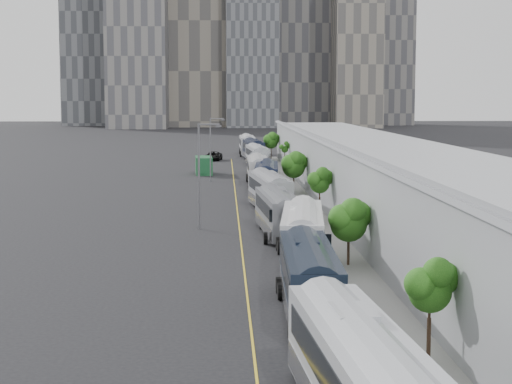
{
  "coord_description": "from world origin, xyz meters",
  "views": [
    {
      "loc": [
        -2.77,
        -23.16,
        11.3
      ],
      "look_at": [
        0.02,
        52.17,
        3.0
      ],
      "focal_mm": 60.0,
      "sensor_mm": 36.0,
      "label": 1
    }
  ],
  "objects_px": {
    "bus_10": "(247,147)",
    "bus_5": "(267,181)",
    "suv": "(213,156)",
    "bus_3": "(278,216)",
    "street_lamp_far": "(212,145)",
    "bus_9": "(253,151)",
    "bus_2": "(302,240)",
    "bus_6": "(258,173)",
    "bus_1": "(309,285)",
    "bus_8": "(257,157)",
    "bus_4": "(270,195)",
    "shipping_container": "(204,165)",
    "street_lamp_near": "(201,169)",
    "bus_7": "(260,165)"
  },
  "relations": [
    {
      "from": "street_lamp_far",
      "to": "shipping_container",
      "type": "xyz_separation_m",
      "value": [
        -1.37,
        10.91,
        -3.69
      ]
    },
    {
      "from": "bus_4",
      "to": "street_lamp_far",
      "type": "distance_m",
      "value": 32.15
    },
    {
      "from": "bus_3",
      "to": "suv",
      "type": "bearing_deg",
      "value": 90.53
    },
    {
      "from": "bus_6",
      "to": "street_lamp_near",
      "type": "height_order",
      "value": "street_lamp_near"
    },
    {
      "from": "bus_4",
      "to": "bus_9",
      "type": "distance_m",
      "value": 70.21
    },
    {
      "from": "bus_1",
      "to": "bus_4",
      "type": "height_order",
      "value": "bus_4"
    },
    {
      "from": "bus_7",
      "to": "street_lamp_near",
      "type": "height_order",
      "value": "street_lamp_near"
    },
    {
      "from": "bus_3",
      "to": "bus_10",
      "type": "distance_m",
      "value": 100.0
    },
    {
      "from": "bus_2",
      "to": "bus_1",
      "type": "bearing_deg",
      "value": -88.33
    },
    {
      "from": "bus_1",
      "to": "bus_7",
      "type": "xyz_separation_m",
      "value": [
        0.87,
        81.54,
        -0.03
      ]
    },
    {
      "from": "bus_3",
      "to": "bus_5",
      "type": "bearing_deg",
      "value": 85.2
    },
    {
      "from": "bus_6",
      "to": "bus_7",
      "type": "height_order",
      "value": "bus_6"
    },
    {
      "from": "bus_9",
      "to": "suv",
      "type": "xyz_separation_m",
      "value": [
        -7.29,
        0.29,
        -0.82
      ]
    },
    {
      "from": "street_lamp_near",
      "to": "bus_7",
      "type": "bearing_deg",
      "value": 82.01
    },
    {
      "from": "bus_10",
      "to": "bus_5",
      "type": "bearing_deg",
      "value": -90.28
    },
    {
      "from": "bus_5",
      "to": "bus_10",
      "type": "bearing_deg",
      "value": 93.85
    },
    {
      "from": "bus_7",
      "to": "street_lamp_far",
      "type": "height_order",
      "value": "street_lamp_far"
    },
    {
      "from": "bus_8",
      "to": "shipping_container",
      "type": "distance_m",
      "value": 16.09
    },
    {
      "from": "bus_1",
      "to": "bus_8",
      "type": "bearing_deg",
      "value": 91.07
    },
    {
      "from": "bus_2",
      "to": "bus_6",
      "type": "bearing_deg",
      "value": 96.49
    },
    {
      "from": "bus_1",
      "to": "bus_2",
      "type": "xyz_separation_m",
      "value": [
        0.92,
        13.82,
        0.07
      ]
    },
    {
      "from": "bus_7",
      "to": "bus_9",
      "type": "bearing_deg",
      "value": 95.76
    },
    {
      "from": "bus_2",
      "to": "street_lamp_far",
      "type": "height_order",
      "value": "street_lamp_far"
    },
    {
      "from": "shipping_container",
      "to": "suv",
      "type": "xyz_separation_m",
      "value": [
        1.06,
        28.21,
        -0.48
      ]
    },
    {
      "from": "bus_4",
      "to": "bus_7",
      "type": "xyz_separation_m",
      "value": [
        0.76,
        40.33,
        -0.07
      ]
    },
    {
      "from": "bus_6",
      "to": "suv",
      "type": "distance_m",
      "value": 44.49
    },
    {
      "from": "bus_9",
      "to": "shipping_container",
      "type": "height_order",
      "value": "bus_9"
    },
    {
      "from": "bus_9",
      "to": "shipping_container",
      "type": "xyz_separation_m",
      "value": [
        -8.35,
        -27.93,
        -0.34
      ]
    },
    {
      "from": "bus_8",
      "to": "street_lamp_far",
      "type": "bearing_deg",
      "value": -109.84
    },
    {
      "from": "bus_8",
      "to": "bus_9",
      "type": "height_order",
      "value": "bus_9"
    },
    {
      "from": "street_lamp_far",
      "to": "bus_9",
      "type": "bearing_deg",
      "value": 79.82
    },
    {
      "from": "bus_10",
      "to": "suv",
      "type": "height_order",
      "value": "bus_10"
    },
    {
      "from": "bus_1",
      "to": "bus_5",
      "type": "height_order",
      "value": "bus_5"
    },
    {
      "from": "bus_6",
      "to": "bus_1",
      "type": "bearing_deg",
      "value": -89.55
    },
    {
      "from": "bus_7",
      "to": "bus_8",
      "type": "distance_m",
      "value": 15.67
    },
    {
      "from": "street_lamp_far",
      "to": "shipping_container",
      "type": "height_order",
      "value": "street_lamp_far"
    },
    {
      "from": "bus_6",
      "to": "street_lamp_near",
      "type": "distance_m",
      "value": 38.76
    },
    {
      "from": "shipping_container",
      "to": "bus_5",
      "type": "bearing_deg",
      "value": -76.74
    },
    {
      "from": "bus_5",
      "to": "bus_6",
      "type": "xyz_separation_m",
      "value": [
        -0.58,
        11.55,
        -0.02
      ]
    },
    {
      "from": "bus_7",
      "to": "bus_10",
      "type": "relative_size",
      "value": 0.93
    },
    {
      "from": "bus_10",
      "to": "bus_1",
      "type": "bearing_deg",
      "value": -90.69
    },
    {
      "from": "bus_5",
      "to": "suv",
      "type": "bearing_deg",
      "value": 100.67
    },
    {
      "from": "bus_1",
      "to": "street_lamp_near",
      "type": "relative_size",
      "value": 1.41
    },
    {
      "from": "bus_3",
      "to": "bus_9",
      "type": "height_order",
      "value": "bus_9"
    },
    {
      "from": "bus_3",
      "to": "shipping_container",
      "type": "bearing_deg",
      "value": 93.68
    },
    {
      "from": "bus_9",
      "to": "street_lamp_near",
      "type": "xyz_separation_m",
      "value": [
        -7.28,
        -81.78,
        3.63
      ]
    },
    {
      "from": "bus_10",
      "to": "bus_9",
      "type": "bearing_deg",
      "value": -87.81
    },
    {
      "from": "bus_1",
      "to": "bus_3",
      "type": "bearing_deg",
      "value": 91.54
    },
    {
      "from": "bus_1",
      "to": "street_lamp_far",
      "type": "bearing_deg",
      "value": 96.41
    },
    {
      "from": "bus_9",
      "to": "street_lamp_far",
      "type": "xyz_separation_m",
      "value": [
        -6.98,
        -38.84,
        3.36
      ]
    }
  ]
}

